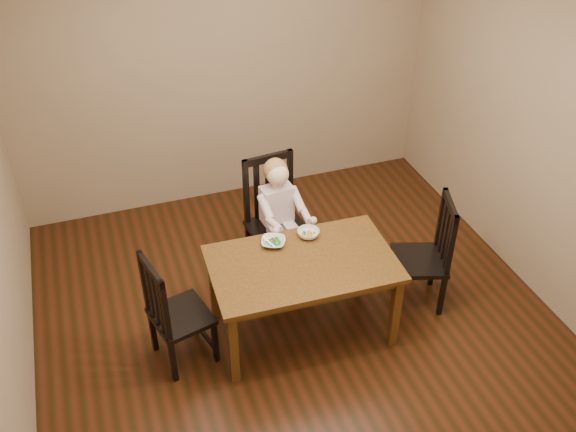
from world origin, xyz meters
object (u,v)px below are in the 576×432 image
object	(u,v)px
dining_table	(303,270)
toddler	(278,208)
chair_right	(426,255)
chair_left	(174,313)
bowl_peas	(273,242)
bowl_veg	(308,233)
chair_child	(275,220)

from	to	relation	value
dining_table	toddler	xyz separation A→B (m)	(0.05, 0.72, 0.06)
chair_right	toddler	xyz separation A→B (m)	(-0.99, 0.73, 0.20)
chair_left	toddler	bearing A→B (deg)	111.03
toddler	bowl_peas	distance (m)	0.50
chair_left	chair_right	distance (m)	2.01
toddler	bowl_veg	xyz separation A→B (m)	(0.10, -0.45, 0.04)
chair_child	bowl_veg	distance (m)	0.55
chair_left	bowl_peas	xyz separation A→B (m)	(0.83, 0.25, 0.25)
chair_right	bowl_veg	xyz separation A→B (m)	(-0.90, 0.28, 0.24)
chair_right	bowl_peas	distance (m)	1.23
dining_table	bowl_peas	world-z (taller)	bowl_peas
toddler	bowl_veg	world-z (taller)	toddler
chair_left	bowl_veg	world-z (taller)	chair_left
chair_child	toddler	size ratio (longest dim) A/B	1.80
chair_child	bowl_peas	bearing A→B (deg)	64.47
dining_table	chair_right	size ratio (longest dim) A/B	1.43
chair_left	chair_right	bearing A→B (deg)	75.51
chair_right	bowl_peas	world-z (taller)	chair_right
bowl_peas	chair_right	bearing A→B (deg)	-12.75
chair_child	chair_right	bearing A→B (deg)	135.92
chair_child	bowl_peas	distance (m)	0.58
dining_table	bowl_peas	distance (m)	0.31
toddler	bowl_peas	size ratio (longest dim) A/B	3.27
chair_child	chair_left	bearing A→B (deg)	31.11
chair_child	bowl_peas	world-z (taller)	chair_child
chair_right	bowl_veg	size ratio (longest dim) A/B	5.73
bowl_veg	chair_right	bearing A→B (deg)	-17.22
chair_left	bowl_peas	size ratio (longest dim) A/B	5.26
chair_child	chair_right	size ratio (longest dim) A/B	1.10
toddler	bowl_veg	size ratio (longest dim) A/B	3.49
toddler	bowl_peas	world-z (taller)	toddler
dining_table	bowl_veg	distance (m)	0.33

